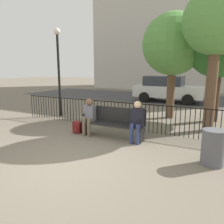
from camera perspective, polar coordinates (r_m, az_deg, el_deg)
ground_plane at (r=5.06m, az=-11.31°, el=-13.08°), size 80.00×80.00×0.00m
park_bench at (r=6.63m, az=0.33°, el=-2.41°), size 2.00×0.45×0.92m
seated_person_0 at (r=6.88m, az=-6.01°, el=-0.60°), size 0.34×0.39×1.17m
seated_person_1 at (r=6.16m, az=6.52°, el=-1.96°), size 0.34×0.39×1.19m
backpack at (r=7.24m, az=-8.93°, el=-3.97°), size 0.28×0.27×0.37m
fence_railing at (r=7.49m, az=3.62°, el=-0.40°), size 9.01×0.03×0.95m
tree_0 at (r=9.48m, az=26.28°, el=15.08°), size 2.40×2.40×4.12m
tree_1 at (r=9.54m, az=15.67°, el=16.53°), size 2.50×2.50×4.29m
tree_2 at (r=7.95m, az=25.70°, el=20.17°), size 2.10×2.10×4.57m
lamp_post at (r=9.84m, az=-13.87°, el=13.23°), size 0.28×0.28×3.73m
street_surface at (r=15.97m, az=16.70°, el=3.35°), size 24.00×6.00×0.01m
parked_car_0 at (r=14.23m, az=14.25°, el=5.97°), size 4.20×1.94×1.62m
building_facade at (r=24.21m, az=21.61°, el=21.78°), size 20.00×6.00×13.61m
trash_bin at (r=5.24m, az=24.87°, el=-8.44°), size 0.48×0.48×0.79m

